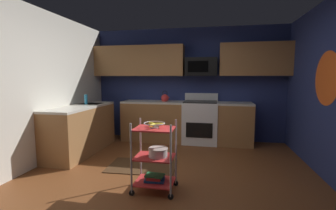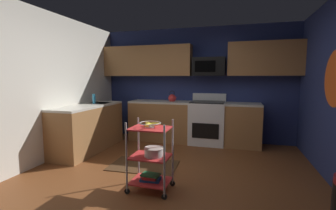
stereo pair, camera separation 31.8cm
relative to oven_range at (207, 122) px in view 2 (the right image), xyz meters
name	(u,v)px [view 2 (the right image)]	position (x,y,z in m)	size (l,w,h in m)	color
floor	(165,181)	(-0.33, -2.10, -0.50)	(4.40, 4.80, 0.04)	brown
wall_back	(196,85)	(-0.33, 0.33, 0.82)	(4.52, 0.06, 2.60)	navy
wall_left	(35,88)	(-2.56, -2.10, 0.82)	(0.06, 4.80, 2.60)	silver
wall_flower_decal	(335,78)	(1.87, -1.53, 0.97)	(0.78, 0.78, 0.00)	#E5591E
counter_run	(156,124)	(-1.05, -0.44, -0.01)	(3.65, 2.33, 0.92)	#9E6B3D
oven_range	(207,122)	(0.00, 0.00, 0.00)	(0.76, 0.65, 1.10)	white
upper_cabinets	(191,60)	(-0.40, 0.13, 1.37)	(4.40, 0.33, 0.70)	#9E6B3D
microwave	(209,67)	(0.00, 0.10, 1.22)	(0.70, 0.39, 0.40)	black
rolling_cart	(150,156)	(-0.43, -2.44, -0.03)	(0.56, 0.40, 0.91)	silver
fruit_bowl	(150,124)	(-0.43, -2.44, 0.40)	(0.27, 0.27, 0.07)	silver
mixing_bowl_large	(154,152)	(-0.38, -2.44, 0.04)	(0.25, 0.25, 0.11)	silver
book_stack	(151,177)	(-0.43, -2.44, -0.31)	(0.27, 0.19, 0.09)	#1E4C8C
kettle	(172,98)	(-0.81, 0.00, 0.52)	(0.21, 0.18, 0.26)	red
dish_soap_bottle	(94,99)	(-2.26, -0.91, 0.54)	(0.06, 0.06, 0.20)	#2D8CBF
floor_rug	(144,165)	(-0.84, -1.68, -0.47)	(1.10, 0.70, 0.01)	#472D19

